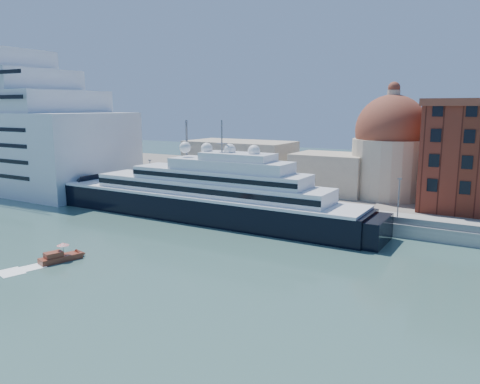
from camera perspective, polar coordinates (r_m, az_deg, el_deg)
The scene contains 9 objects.
ground at distance 77.91m, azimuth -9.13°, elevation -7.41°, with size 400.00×400.00×0.00m, color #355C55.
quay at distance 105.06m, azimuth 2.73°, elevation -1.95°, with size 180.00×10.00×2.50m, color gray.
land at distance 142.07m, azimuth 10.47°, elevation 1.01°, with size 260.00×72.00×2.00m, color slate.
quay_fence at distance 100.80m, azimuth 1.54°, elevation -1.39°, with size 180.00×0.10×1.20m, color slate.
superyacht at distance 101.27m, azimuth -5.91°, elevation -0.73°, with size 81.98×11.37×24.50m.
service_barge at distance 133.91m, azimuth -23.94°, elevation -0.38°, with size 11.74×4.70×2.58m.
water_taxi at distance 78.15m, azimuth -21.15°, elevation -7.38°, with size 3.75×6.63×2.99m.
church at distance 122.49m, azimuth 10.63°, elevation 4.22°, with size 66.00×18.00×25.50m.
lamp_posts at distance 108.57m, azimuth -3.60°, elevation 3.05°, with size 120.80×2.40×18.00m.
Camera 1 is at (47.75, -56.89, 23.54)m, focal length 35.00 mm.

